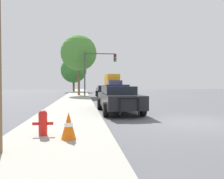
# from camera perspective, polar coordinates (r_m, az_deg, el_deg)

# --- Properties ---
(ground_plane) EXTENTS (110.00, 110.00, 0.00)m
(ground_plane) POSITION_cam_1_polar(r_m,az_deg,el_deg) (9.59, 20.09, -7.99)
(ground_plane) COLOR #4F4F54
(sidewalk_left) EXTENTS (3.00, 110.00, 0.13)m
(sidewalk_left) POSITION_cam_1_polar(r_m,az_deg,el_deg) (8.52, -12.28, -8.68)
(sidewalk_left) COLOR #99968C
(sidewalk_left) RESTS_ON ground_plane
(police_car) EXTENTS (2.10, 5.10, 1.52)m
(police_car) POSITION_cam_1_polar(r_m,az_deg,el_deg) (12.00, 1.70, -2.27)
(police_car) COLOR black
(police_car) RESTS_ON ground_plane
(fire_hydrant) EXTENTS (0.56, 0.24, 0.70)m
(fire_hydrant) POSITION_cam_1_polar(r_m,az_deg,el_deg) (6.42, -17.60, -8.08)
(fire_hydrant) COLOR red
(fire_hydrant) RESTS_ON sidewalk_left
(traffic_light) EXTENTS (3.84, 0.35, 5.18)m
(traffic_light) POSITION_cam_1_polar(r_m,az_deg,el_deg) (26.06, -3.81, 6.37)
(traffic_light) COLOR #424247
(traffic_light) RESTS_ON sidewalk_left
(car_background_distant) EXTENTS (2.05, 4.24, 1.26)m
(car_background_distant) POSITION_cam_1_polar(r_m,az_deg,el_deg) (45.74, -2.72, 0.34)
(car_background_distant) COLOR #333856
(car_background_distant) RESTS_ON ground_plane
(car_background_oncoming) EXTENTS (2.24, 4.62, 1.28)m
(car_background_oncoming) POSITION_cam_1_polar(r_m,az_deg,el_deg) (38.92, 2.78, 0.16)
(car_background_oncoming) COLOR #B7B7BC
(car_background_oncoming) RESTS_ON ground_plane
(car_background_midblock) EXTENTS (1.96, 4.12, 1.33)m
(car_background_midblock) POSITION_cam_1_polar(r_m,az_deg,el_deg) (27.19, -2.16, -0.32)
(car_background_midblock) COLOR black
(car_background_midblock) RESTS_ON ground_plane
(box_truck) EXTENTS (2.68, 7.97, 3.47)m
(box_truck) POSITION_cam_1_polar(r_m,az_deg,el_deg) (43.34, 0.10, 1.81)
(box_truck) COLOR #333856
(box_truck) RESTS_ON ground_plane
(tree_sidewalk_mid) EXTENTS (4.59, 4.59, 7.71)m
(tree_sidewalk_mid) POSITION_cam_1_polar(r_m,az_deg,el_deg) (28.67, -8.69, 9.40)
(tree_sidewalk_mid) COLOR brown
(tree_sidewalk_mid) RESTS_ON sidewalk_left
(tree_sidewalk_far) EXTENTS (4.89, 4.89, 6.55)m
(tree_sidewalk_far) POSITION_cam_1_polar(r_m,az_deg,el_deg) (42.55, -9.99, 5.01)
(tree_sidewalk_far) COLOR brown
(tree_sidewalk_far) RESTS_ON sidewalk_left
(traffic_cone) EXTENTS (0.39, 0.39, 0.69)m
(traffic_cone) POSITION_cam_1_polar(r_m,az_deg,el_deg) (5.83, -11.28, -9.25)
(traffic_cone) COLOR orange
(traffic_cone) RESTS_ON sidewalk_left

